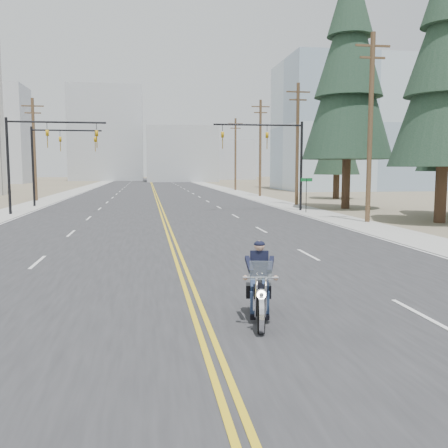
% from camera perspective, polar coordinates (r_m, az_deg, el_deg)
% --- Properties ---
extents(ground_plane, '(400.00, 400.00, 0.00)m').
position_cam_1_polar(ground_plane, '(7.19, 1.29, -21.28)').
color(ground_plane, '#776D56').
rests_on(ground_plane, ground).
extents(road, '(20.00, 200.00, 0.01)m').
position_cam_1_polar(road, '(76.35, -7.99, 3.78)').
color(road, '#303033').
rests_on(road, ground).
extents(sidewalk_left, '(3.00, 200.00, 0.01)m').
position_cam_1_polar(sidewalk_left, '(77.04, -16.59, 3.60)').
color(sidewalk_left, '#A5A5A0').
rests_on(sidewalk_left, ground).
extents(sidewalk_right, '(3.00, 200.00, 0.01)m').
position_cam_1_polar(sidewalk_right, '(77.38, 0.58, 3.88)').
color(sidewalk_right, '#A5A5A0').
rests_on(sidewalk_right, ground).
extents(traffic_mast_left, '(7.10, 0.26, 7.00)m').
position_cam_1_polar(traffic_mast_left, '(39.10, -20.63, 8.29)').
color(traffic_mast_left, black).
rests_on(traffic_mast_left, ground).
extents(traffic_mast_right, '(7.10, 0.26, 7.00)m').
position_cam_1_polar(traffic_mast_right, '(39.61, 6.03, 8.63)').
color(traffic_mast_right, black).
rests_on(traffic_mast_right, ground).
extents(traffic_mast_far, '(6.10, 0.26, 7.00)m').
position_cam_1_polar(traffic_mast_far, '(47.01, -19.03, 7.88)').
color(traffic_mast_far, black).
rests_on(traffic_mast_far, ground).
extents(street_sign, '(0.90, 0.06, 2.62)m').
position_cam_1_polar(street_sign, '(38.21, 9.39, 3.96)').
color(street_sign, black).
rests_on(street_sign, ground).
extents(utility_pole_b, '(2.20, 0.30, 11.50)m').
position_cam_1_polar(utility_pole_b, '(32.39, 16.38, 10.79)').
color(utility_pole_b, brown).
rests_on(utility_pole_b, ground).
extents(utility_pole_c, '(2.20, 0.30, 11.00)m').
position_cam_1_polar(utility_pole_c, '(46.38, 8.38, 9.24)').
color(utility_pole_c, brown).
rests_on(utility_pole_c, ground).
extents(utility_pole_d, '(2.20, 0.30, 11.50)m').
position_cam_1_polar(utility_pole_d, '(60.87, 4.17, 8.82)').
color(utility_pole_d, brown).
rests_on(utility_pole_d, ground).
extents(utility_pole_e, '(2.20, 0.30, 11.00)m').
position_cam_1_polar(utility_pole_e, '(77.51, 1.32, 8.11)').
color(utility_pole_e, brown).
rests_on(utility_pole_e, ground).
extents(utility_pole_left, '(2.20, 0.30, 10.50)m').
position_cam_1_polar(utility_pole_left, '(55.49, -20.87, 8.15)').
color(utility_pole_left, brown).
rests_on(utility_pole_left, ground).
extents(glass_building, '(24.00, 16.00, 20.00)m').
position_cam_1_polar(glass_building, '(83.42, 14.87, 10.72)').
color(glass_building, '#9EB5CC').
rests_on(glass_building, ground).
extents(haze_bldg_b, '(18.00, 14.00, 14.00)m').
position_cam_1_polar(haze_bldg_b, '(131.63, -4.89, 7.92)').
color(haze_bldg_b, '#ADB2B7').
rests_on(haze_bldg_b, ground).
extents(haze_bldg_c, '(16.00, 12.00, 18.00)m').
position_cam_1_polar(haze_bldg_c, '(123.46, 10.77, 8.86)').
color(haze_bldg_c, '#B7BCC6').
rests_on(haze_bldg_c, ground).
extents(haze_bldg_d, '(20.00, 15.00, 26.00)m').
position_cam_1_polar(haze_bldg_d, '(146.99, -13.25, 9.95)').
color(haze_bldg_d, '#ADB2B7').
rests_on(haze_bldg_d, ground).
extents(haze_bldg_e, '(14.00, 14.00, 12.00)m').
position_cam_1_polar(haze_bldg_e, '(158.46, 0.67, 7.31)').
color(haze_bldg_e, '#B7BCC6').
rests_on(haze_bldg_e, ground).
extents(motorcyclist, '(1.35, 2.37, 1.74)m').
position_cam_1_polar(motorcyclist, '(10.95, 4.10, -6.66)').
color(motorcyclist, black).
rests_on(motorcyclist, ground).
extents(conifer_near, '(6.53, 6.53, 17.28)m').
position_cam_1_polar(conifer_near, '(34.13, 24.16, 16.93)').
color(conifer_near, '#382619').
rests_on(conifer_near, ground).
extents(conifer_tall, '(7.41, 7.41, 20.57)m').
position_cam_1_polar(conifer_tall, '(43.86, 14.11, 17.31)').
color(conifer_tall, '#382619').
rests_on(conifer_tall, ground).
extents(conifer_far, '(5.03, 5.03, 13.47)m').
position_cam_1_polar(conifer_far, '(57.18, 12.85, 10.59)').
color(conifer_far, '#382619').
rests_on(conifer_far, ground).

